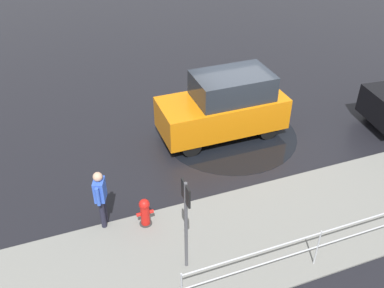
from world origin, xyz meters
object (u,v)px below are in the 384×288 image
moving_hatchback (225,106)px  sign_post (186,215)px  fire_hydrant (145,213)px  pedestrian (101,195)px

moving_hatchback → sign_post: (2.91, 4.57, 0.55)m
fire_hydrant → pedestrian: size_ratio=0.50×
pedestrian → sign_post: 2.45m
moving_hatchback → fire_hydrant: size_ratio=4.87×
pedestrian → moving_hatchback: bearing=-148.3°
sign_post → pedestrian: bearing=-52.8°
moving_hatchback → pedestrian: bearing=31.7°
fire_hydrant → pedestrian: (0.93, -0.35, 0.56)m
moving_hatchback → pedestrian: 5.11m
fire_hydrant → sign_post: 2.00m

